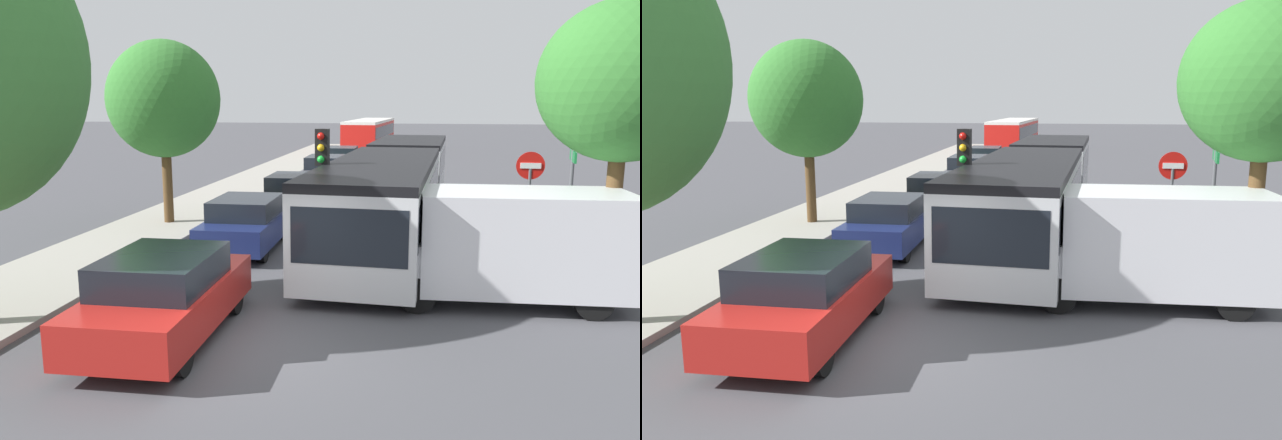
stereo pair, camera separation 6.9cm
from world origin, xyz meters
The scene contains 15 objects.
ground_plane centered at (0.00, 0.00, 0.00)m, with size 200.00×200.00×0.00m, color #47474C.
kerb_strip_left centered at (-5.80, 20.71, 0.07)m, with size 3.20×51.43×0.14m, color #9E998E.
articulated_bus centered at (1.79, 10.20, 1.47)m, with size 3.49×17.23×2.54m.
city_bus_rear centered at (-1.89, 41.43, 1.44)m, with size 3.29×11.70×2.49m.
queued_car_red centered at (-1.65, 0.08, 0.78)m, with size 1.95×4.45×1.53m.
queued_car_navy centered at (-2.12, 6.70, 0.74)m, with size 1.86×4.24×1.46m.
queued_car_tan centered at (-2.01, 12.29, 0.73)m, with size 1.84×4.18×1.44m.
queued_car_graphite centered at (-1.85, 18.92, 0.78)m, with size 1.96×4.46×1.54m.
queued_car_green centered at (-2.02, 25.46, 0.74)m, with size 1.87×4.26×1.47m.
white_van centered at (4.45, 3.12, 1.24)m, with size 5.09×2.19×2.31m.
traffic_light centered at (0.20, 5.48, 2.50)m, with size 0.34×0.37×3.40m.
no_entry_sign centered at (5.31, 6.67, 1.88)m, with size 0.70×0.08×2.82m.
direction_sign_post centered at (6.59, 7.91, 2.57)m, with size 0.23×1.40×3.60m.
tree_left_mid centered at (-5.52, 9.47, 4.01)m, with size 3.58×3.58×5.97m.
tree_right_near centered at (6.65, 4.14, 4.37)m, with size 3.42×3.42×6.11m.
Camera 1 is at (2.73, -9.63, 4.10)m, focal length 35.00 mm.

